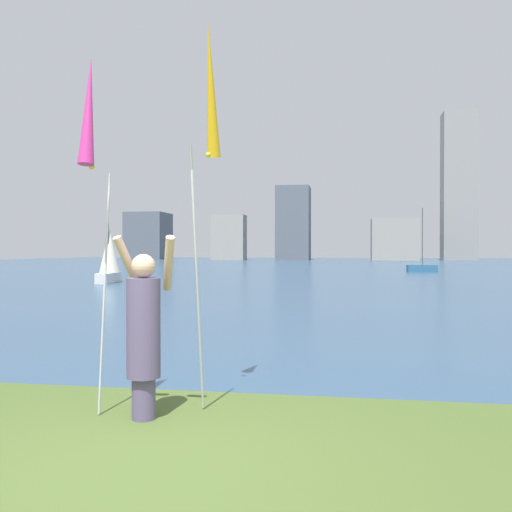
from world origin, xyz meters
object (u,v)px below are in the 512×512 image
Objects in this scene: sailboat_3 at (422,268)px; person at (144,329)px; kite_flag_right at (211,98)px; kite_flag_left at (89,120)px; sailboat_2 at (109,256)px.

person is at bearing -101.30° from sailboat_3.
kite_flag_right is at bearing -100.78° from sailboat_3.
kite_flag_left is 0.86× the size of kite_flag_right.
person is 0.37× the size of sailboat_3.
kite_flag_left is at bearing -138.25° from kite_flag_right.
sailboat_3 is (7.75, 38.78, -0.56)m from person.
person is 0.51× the size of kite_flag_left.
kite_flag_left is 0.73× the size of sailboat_3.
kite_flag_right is at bearing 41.75° from kite_flag_left.
person is 2.16m from kite_flag_left.
sailboat_3 reaches higher than kite_flag_right.
kite_flag_left reaches higher than person.
kite_flag_left is at bearing -101.97° from sailboat_3.
kite_flag_left is at bearing -66.17° from sailboat_2.
person is at bearing -64.92° from sailboat_2.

